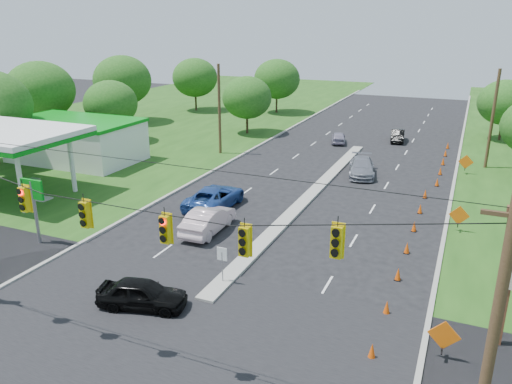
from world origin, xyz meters
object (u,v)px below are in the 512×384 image
at_px(black_sedan, 142,294).
at_px(gas_station, 65,139).
at_px(white_sedan, 208,220).
at_px(blue_pickup, 215,197).

bearing_deg(black_sedan, gas_station, 35.97).
relative_size(white_sedan, blue_pickup, 0.84).
distance_m(gas_station, white_sedan, 21.56).
xyz_separation_m(white_sedan, blue_pickup, (-1.68, 4.05, 0.01)).
bearing_deg(blue_pickup, black_sedan, 102.79).
distance_m(black_sedan, white_sedan, 9.32).
bearing_deg(gas_station, black_sedan, -39.93).
height_order(black_sedan, blue_pickup, blue_pickup).
bearing_deg(black_sedan, blue_pickup, -0.65).
distance_m(gas_station, blue_pickup, 18.67).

